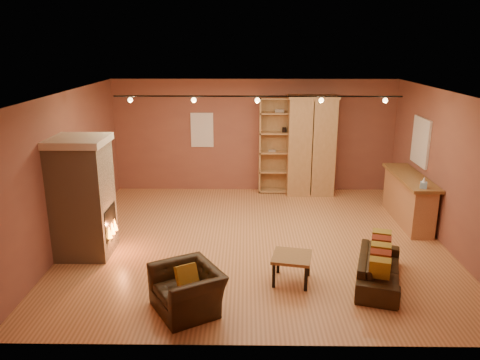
{
  "coord_description": "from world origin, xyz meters",
  "views": [
    {
      "loc": [
        -0.2,
        -8.29,
        3.65
      ],
      "look_at": [
        -0.31,
        0.2,
        1.15
      ],
      "focal_mm": 35.0,
      "sensor_mm": 36.0,
      "label": 1
    }
  ],
  "objects_px": {
    "bar_counter": "(408,198)",
    "armchair": "(187,283)",
    "fireplace": "(83,197)",
    "loveseat": "(380,263)",
    "bookcase": "(278,144)",
    "coffee_table": "(292,259)",
    "armoire": "(311,145)"
  },
  "relations": [
    {
      "from": "fireplace",
      "to": "armoire",
      "type": "height_order",
      "value": "armoire"
    },
    {
      "from": "bar_counter",
      "to": "armchair",
      "type": "bearing_deg",
      "value": -140.63
    },
    {
      "from": "bookcase",
      "to": "coffee_table",
      "type": "distance_m",
      "value": 4.8
    },
    {
      "from": "armchair",
      "to": "coffee_table",
      "type": "xyz_separation_m",
      "value": [
        1.54,
        0.83,
        -0.04
      ]
    },
    {
      "from": "bookcase",
      "to": "coffee_table",
      "type": "height_order",
      "value": "bookcase"
    },
    {
      "from": "fireplace",
      "to": "bar_counter",
      "type": "bearing_deg",
      "value": 14.64
    },
    {
      "from": "bar_counter",
      "to": "armchair",
      "type": "relative_size",
      "value": 1.84
    },
    {
      "from": "armchair",
      "to": "coffee_table",
      "type": "bearing_deg",
      "value": 87.66
    },
    {
      "from": "bar_counter",
      "to": "loveseat",
      "type": "xyz_separation_m",
      "value": [
        -1.31,
        -2.65,
        -0.18
      ]
    },
    {
      "from": "bar_counter",
      "to": "armchair",
      "type": "height_order",
      "value": "bar_counter"
    },
    {
      "from": "fireplace",
      "to": "armoire",
      "type": "relative_size",
      "value": 0.87
    },
    {
      "from": "armoire",
      "to": "coffee_table",
      "type": "xyz_separation_m",
      "value": [
        -0.86,
        -4.54,
        -0.84
      ]
    },
    {
      "from": "bookcase",
      "to": "coffee_table",
      "type": "xyz_separation_m",
      "value": [
        -0.08,
        -4.73,
        -0.83
      ]
    },
    {
      "from": "loveseat",
      "to": "armchair",
      "type": "relative_size",
      "value": 1.45
    },
    {
      "from": "coffee_table",
      "to": "loveseat",
      "type": "bearing_deg",
      "value": -0.92
    },
    {
      "from": "fireplace",
      "to": "bookcase",
      "type": "distance_m",
      "value": 5.22
    },
    {
      "from": "fireplace",
      "to": "loveseat",
      "type": "relative_size",
      "value": 1.28
    },
    {
      "from": "armoire",
      "to": "armchair",
      "type": "bearing_deg",
      "value": -114.13
    },
    {
      "from": "loveseat",
      "to": "coffee_table",
      "type": "height_order",
      "value": "loveseat"
    },
    {
      "from": "armoire",
      "to": "armchair",
      "type": "xyz_separation_m",
      "value": [
        -2.41,
        -5.37,
        -0.8
      ]
    },
    {
      "from": "fireplace",
      "to": "armchair",
      "type": "distance_m",
      "value": 2.8
    },
    {
      "from": "armchair",
      "to": "bookcase",
      "type": "bearing_deg",
      "value": 133.0
    },
    {
      "from": "loveseat",
      "to": "coffee_table",
      "type": "bearing_deg",
      "value": 105.83
    },
    {
      "from": "bar_counter",
      "to": "coffee_table",
      "type": "relative_size",
      "value": 3.01
    },
    {
      "from": "fireplace",
      "to": "loveseat",
      "type": "distance_m",
      "value": 5.09
    },
    {
      "from": "fireplace",
      "to": "armchair",
      "type": "height_order",
      "value": "fireplace"
    },
    {
      "from": "fireplace",
      "to": "armoire",
      "type": "bearing_deg",
      "value": 38.64
    },
    {
      "from": "bookcase",
      "to": "armchair",
      "type": "height_order",
      "value": "bookcase"
    },
    {
      "from": "fireplace",
      "to": "armoire",
      "type": "xyz_separation_m",
      "value": [
        4.43,
        3.54,
        0.17
      ]
    },
    {
      "from": "bookcase",
      "to": "armoire",
      "type": "height_order",
      "value": "armoire"
    },
    {
      "from": "loveseat",
      "to": "armchair",
      "type": "distance_m",
      "value": 3.03
    },
    {
      "from": "bookcase",
      "to": "loveseat",
      "type": "height_order",
      "value": "bookcase"
    }
  ]
}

